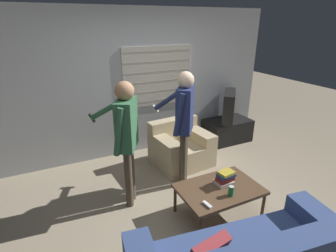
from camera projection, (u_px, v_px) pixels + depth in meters
ground_plane at (196, 212)px, 3.42m from camera, size 16.00×16.00×0.00m
wall_back at (140, 84)px, 4.65m from camera, size 5.20×0.08×2.55m
armchair_beige at (180, 147)px, 4.50m from camera, size 0.99×0.86×0.74m
coffee_table at (219, 190)px, 3.23m from camera, size 1.00×0.67×0.41m
tv_stand at (227, 130)px, 5.39m from camera, size 0.92×0.56×0.45m
tv at (229, 106)px, 5.20m from camera, size 0.64×0.72×0.58m
person_left_standing at (126, 130)px, 3.22m from camera, size 0.57×0.74×1.68m
person_right_standing at (184, 116)px, 3.67m from camera, size 0.49×0.72×1.70m
book_stack at (225, 178)px, 3.26m from camera, size 0.24×0.19×0.19m
soda_can at (231, 191)px, 3.05m from camera, size 0.07×0.07×0.13m
spare_remote at (207, 205)px, 2.90m from camera, size 0.06×0.13×0.02m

